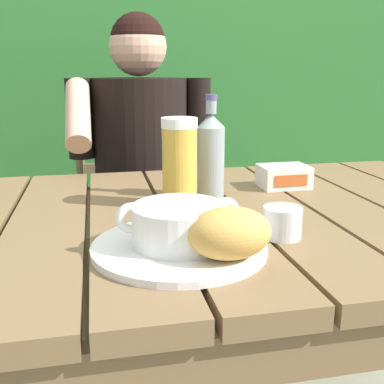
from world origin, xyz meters
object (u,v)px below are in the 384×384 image
(beer_glass, at_px, (180,163))
(butter_tub, at_px, (284,176))
(serving_plate, at_px, (179,247))
(table_knife, at_px, (247,231))
(chair_near_diner, at_px, (139,210))
(water_glass_small, at_px, (282,222))
(bread_roll, at_px, (229,233))
(person_eating, at_px, (142,162))
(beer_bottle, at_px, (211,154))
(soup_bowl, at_px, (179,223))

(beer_glass, xyz_separation_m, butter_tub, (0.28, 0.11, -0.07))
(serving_plate, height_order, butter_tub, butter_tub)
(butter_tub, bearing_deg, table_knife, -122.97)
(chair_near_diner, xyz_separation_m, water_glass_small, (0.16, -1.03, 0.28))
(serving_plate, bearing_deg, water_glass_small, 6.91)
(bread_roll, xyz_separation_m, water_glass_small, (0.12, 0.10, -0.02))
(butter_tub, bearing_deg, person_eating, 121.60)
(serving_plate, bearing_deg, person_eating, 88.26)
(person_eating, bearing_deg, beer_glass, -87.99)
(beer_glass, bearing_deg, person_eating, 92.01)
(beer_glass, xyz_separation_m, water_glass_small, (0.14, -0.23, -0.07))
(serving_plate, distance_m, butter_tub, 0.49)
(person_eating, xyz_separation_m, table_knife, (0.11, -0.80, 0.02))
(serving_plate, bearing_deg, beer_glass, 79.31)
(bread_roll, bearing_deg, chair_near_diner, 91.70)
(person_eating, xyz_separation_m, butter_tub, (0.31, -0.50, 0.05))
(chair_near_diner, height_order, person_eating, person_eating)
(beer_bottle, bearing_deg, serving_plate, -112.76)
(chair_near_diner, relative_size, butter_tub, 7.96)
(serving_plate, height_order, beer_bottle, beer_bottle)
(table_knife, bearing_deg, butter_tub, 57.03)
(person_eating, xyz_separation_m, water_glass_small, (0.16, -0.83, 0.05))
(butter_tub, bearing_deg, serving_plate, -132.67)
(chair_near_diner, xyz_separation_m, beer_bottle, (0.10, -0.74, 0.35))
(chair_near_diner, xyz_separation_m, bread_roll, (0.03, -1.13, 0.30))
(serving_plate, relative_size, water_glass_small, 4.21)
(serving_plate, bearing_deg, beer_bottle, 67.24)
(serving_plate, xyz_separation_m, table_knife, (0.13, 0.06, -0.00))
(beer_bottle, bearing_deg, bread_roll, -100.02)
(beer_bottle, distance_m, butter_tub, 0.22)
(chair_near_diner, distance_m, bread_roll, 1.17)
(butter_tub, height_order, table_knife, butter_tub)
(person_eating, distance_m, beer_bottle, 0.57)
(serving_plate, relative_size, beer_bottle, 1.23)
(bread_roll, distance_m, beer_glass, 0.33)
(chair_near_diner, height_order, serving_plate, chair_near_diner)
(chair_near_diner, height_order, beer_glass, chair_near_diner)
(chair_near_diner, relative_size, water_glass_small, 14.00)
(soup_bowl, bearing_deg, person_eating, 88.26)
(chair_near_diner, distance_m, butter_tub, 0.81)
(soup_bowl, bearing_deg, beer_glass, 79.31)
(soup_bowl, xyz_separation_m, beer_glass, (0.05, 0.25, 0.05))
(beer_glass, bearing_deg, table_knife, -65.91)
(beer_bottle, bearing_deg, water_glass_small, -78.81)
(beer_glass, bearing_deg, butter_tub, 21.04)
(person_eating, relative_size, beer_glass, 6.28)
(person_eating, bearing_deg, table_knife, -82.30)
(soup_bowl, bearing_deg, table_knife, 22.50)
(table_knife, bearing_deg, bread_roll, -119.22)
(chair_near_diner, bearing_deg, soup_bowl, -91.58)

